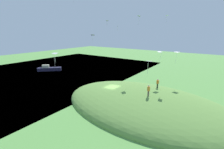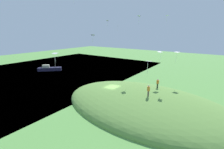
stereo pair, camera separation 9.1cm
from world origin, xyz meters
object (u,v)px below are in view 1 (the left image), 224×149
kite_3 (160,52)px  kite_8 (107,21)px  person_on_hilltop (149,89)px  kite_0 (93,35)px  kite_1 (55,54)px  kite_5 (167,16)px  person_walking_path (158,82)px  kite_9 (118,26)px  kite_10 (139,16)px  kite_6 (177,53)px  boat_on_lake (49,69)px  kite_7 (149,63)px

kite_3 → kite_8: kite_8 is taller
person_on_hilltop → kite_0: 21.48m
kite_0 → kite_1: (1.18, -12.10, -3.16)m
kite_1 → kite_5: size_ratio=1.18×
person_walking_path → kite_3: 6.01m
kite_9 → kite_10: (8.71, -4.70, 1.74)m
kite_3 → kite_6: kite_3 is taller
boat_on_lake → kite_9: kite_9 is taller
person_walking_path → kite_1: bearing=177.8°
kite_7 → kite_10: bearing=119.6°
kite_9 → kite_10: size_ratio=0.80×
kite_8 → person_on_hilltop: bearing=-38.1°
person_walking_path → kite_10: (-7.52, 6.36, 12.41)m
kite_1 → kite_3: bearing=37.9°
kite_0 → kite_3: (17.13, 0.30, -3.00)m
person_on_hilltop → kite_7: bearing=-41.1°
person_on_hilltop → kite_7: 8.70m
kite_0 → kite_5: size_ratio=1.30×
person_walking_path → kite_0: (-18.10, 2.49, 8.23)m
kite_0 → kite_6: size_ratio=0.83×
kite_1 → kite_5: kite_5 is taller
boat_on_lake → kite_10: size_ratio=3.24×
kite_5 → kite_8: size_ratio=0.98×
person_on_hilltop → kite_0: (-18.43, 7.66, 7.94)m
kite_3 → kite_8: (-18.48, 7.57, 6.83)m
kite_8 → kite_6: bearing=-13.4°
person_on_hilltop → kite_9: 25.40m
boat_on_lake → kite_1: kite_1 is taller
boat_on_lake → person_on_hilltop: (36.59, -6.24, 2.81)m
boat_on_lake → kite_7: 41.69m
kite_0 → kite_9: 9.11m
kite_9 → kite_8: bearing=-167.9°
kite_9 → kite_5: bearing=-16.3°
kite_7 → kite_9: size_ratio=0.93×
person_walking_path → kite_5: bearing=69.7°
kite_10 → kite_9: bearing=151.7°
kite_1 → kite_6: kite_6 is taller
kite_0 → kite_7: kite_0 is taller
boat_on_lake → kite_8: kite_8 is taller
kite_5 → kite_8: bearing=168.5°
kite_1 → kite_10: 19.94m
kite_3 → kite_6: bearing=44.4°
kite_3 → kite_7: 14.71m
kite_0 → person_on_hilltop: bearing=-22.6°
kite_8 → kite_9: size_ratio=0.96×
kite_0 → kite_3: 17.39m
boat_on_lake → kite_6: kite_6 is taller
person_walking_path → kite_5: size_ratio=1.18×
kite_10 → kite_6: bearing=-6.4°
kite_5 → kite_7: bearing=-77.7°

